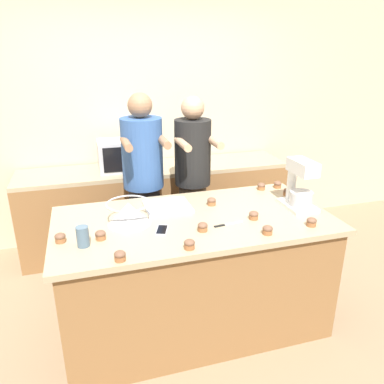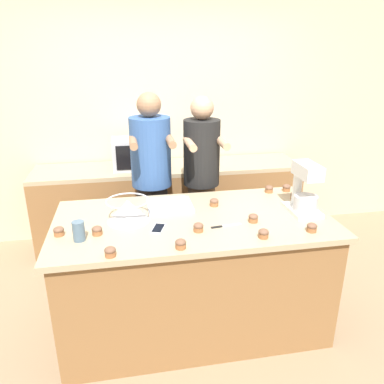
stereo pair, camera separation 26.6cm
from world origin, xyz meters
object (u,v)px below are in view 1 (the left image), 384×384
person_left (144,187)px  cupcake_3 (212,201)px  cupcake_10 (312,222)px  cupcake_4 (60,238)px  cupcake_1 (120,256)px  cupcake_5 (254,215)px  baking_tray (168,206)px  drinking_glass (83,236)px  cupcake_11 (189,244)px  cupcake_7 (100,235)px  cell_phone (162,230)px  cupcake_9 (278,184)px  cupcake_2 (287,192)px  stand_mixer (300,187)px  person_right (193,184)px  mixing_bowl (129,213)px  microwave_oven (126,155)px  cupcake_8 (203,227)px  cupcake_6 (268,230)px  cupcake_0 (261,186)px  knife (227,225)px

person_left → cupcake_3: (0.43, -0.57, 0.04)m
cupcake_10 → cupcake_4: bearing=171.6°
cupcake_4 → cupcake_1: bearing=-44.7°
person_left → cupcake_5: 1.11m
baking_tray → drinking_glass: bearing=-145.5°
cupcake_3 → cupcake_11: bearing=-120.2°
drinking_glass → cupcake_7: size_ratio=1.91×
cell_phone → cupcake_3: (0.47, 0.33, 0.03)m
cupcake_9 → cupcake_2: bearing=-93.3°
stand_mixer → baking_tray: stand_mixer is taller
cupcake_2 → person_right: bearing=140.0°
drinking_glass → cupcake_5: (1.17, 0.06, -0.03)m
cupcake_2 → cupcake_11: (-1.03, -0.64, 0.00)m
cupcake_5 → cupcake_11: 0.62m
drinking_glass → cupcake_4: size_ratio=1.91×
person_right → cupcake_5: size_ratio=24.64×
mixing_bowl → baking_tray: size_ratio=0.89×
person_left → cupcake_4: (-0.67, -0.88, 0.04)m
person_right → microwave_oven: 0.83m
person_left → cupcake_8: person_left is taller
cupcake_6 → cupcake_0: bearing=66.3°
cupcake_8 → cupcake_1: bearing=-158.4°
microwave_oven → cupcake_5: 1.68m
cupcake_3 → cupcake_9: (0.68, 0.21, 0.00)m
cupcake_5 → cupcake_9: 0.73m
cell_phone → cupcake_5: 0.67m
cupcake_0 → drinking_glass: bearing=-158.1°
cupcake_2 → cupcake_11: bearing=-148.3°
cupcake_5 → cupcake_11: (-0.56, -0.28, 0.00)m
cupcake_9 → baking_tray: bearing=-170.5°
baking_tray → cupcake_2: (1.02, -0.01, 0.01)m
stand_mixer → drinking_glass: (-1.59, -0.16, -0.10)m
mixing_bowl → cupcake_7: 0.28m
person_left → mixing_bowl: (-0.22, -0.73, 0.09)m
stand_mixer → cupcake_7: bearing=-176.0°
person_right → cupcake_3: 0.58m
stand_mixer → cupcake_9: (0.07, 0.44, -0.13)m
cupcake_2 → cupcake_10: same height
cupcake_3 → cupcake_6: (0.19, -0.57, 0.00)m
knife → cupcake_11: cupcake_11 is taller
cell_phone → knife: cell_phone is taller
cupcake_1 → cupcake_10: bearing=3.8°
cupcake_7 → cupcake_8: (0.66, -0.07, 0.00)m
cupcake_2 → cupcake_6: size_ratio=1.00×
person_right → knife: bearing=-92.3°
cupcake_0 → cupcake_3: 0.57m
drinking_glass → cupcake_9: (1.65, 0.60, -0.03)m
cupcake_2 → cupcake_8: (-0.88, -0.43, 0.00)m
drinking_glass → cupcake_4: drinking_glass is taller
person_right → microwave_oven: bearing=130.5°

